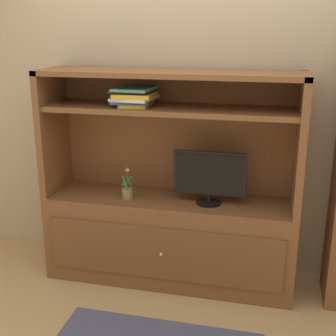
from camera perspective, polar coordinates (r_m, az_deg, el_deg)
name	(u,v)px	position (r m, az deg, el deg)	size (l,w,h in m)	color
ground_plane	(156,306)	(3.32, -1.46, -16.93)	(8.00, 8.00, 0.00)	tan
painted_rear_wall	(180,92)	(3.51, 1.53, 9.60)	(6.00, 0.10, 2.80)	tan
media_console	(170,217)	(3.43, 0.22, -6.18)	(1.85, 0.51, 1.59)	brown
tv_monitor	(209,176)	(3.21, 5.21, -1.01)	(0.51, 0.18, 0.39)	black
potted_plant	(127,192)	(3.36, -5.13, -2.97)	(0.09, 0.08, 0.25)	#8C7251
magazine_stack	(135,96)	(3.24, -4.22, 9.04)	(0.31, 0.35, 0.13)	gold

